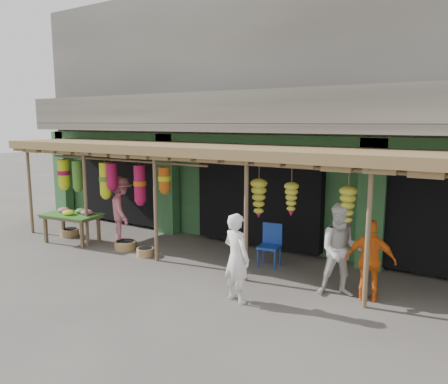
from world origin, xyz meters
The scene contains 12 objects.
ground centered at (0.00, 0.00, 0.00)m, with size 80.00×80.00×0.00m, color #514C47.
building centered at (0.00, 4.87, 3.37)m, with size 16.40×6.80×7.00m.
awning centered at (-0.16, 0.81, 2.58)m, with size 14.00×2.70×2.79m.
flower_table centered at (-4.56, -0.22, 0.76)m, with size 1.70×1.14×0.95m.
blue_chair centered at (0.99, 0.98, 0.55)m, with size 0.54×0.55×0.99m.
basket_left centered at (-5.22, 0.15, 0.11)m, with size 0.53×0.53×0.22m, color #926342.
basket_mid centered at (-2.85, 0.08, 0.11)m, with size 0.56×0.56×0.22m, color #A18448.
basket_right centered at (-2.01, -0.07, 0.10)m, with size 0.44×0.44×0.20m, color #9C7149.
person_front centered at (1.38, -1.21, 0.84)m, with size 0.62×0.40×1.69m, color white.
person_right centered at (2.95, 0.09, 0.91)m, with size 0.89×0.69×1.82m, color beige.
person_vendor centered at (3.48, 0.17, 0.78)m, with size 0.92×0.38×1.56m, color orange.
person_shopper centered at (-3.50, 0.59, 0.92)m, with size 1.19×0.68×1.84m, color #C36775.
Camera 1 is at (5.43, -7.92, 3.35)m, focal length 35.00 mm.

